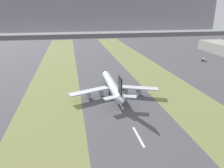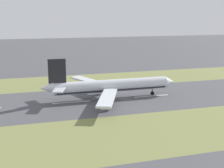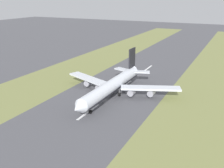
% 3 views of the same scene
% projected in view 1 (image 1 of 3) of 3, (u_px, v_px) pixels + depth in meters
% --- Properties ---
extents(ground_plane, '(800.00, 800.00, 0.00)m').
position_uv_depth(ground_plane, '(113.00, 90.00, 167.26)').
color(ground_plane, '#4C4C51').
extents(grass_median_west, '(40.00, 600.00, 0.01)m').
position_uv_depth(grass_median_west, '(52.00, 94.00, 159.29)').
color(grass_median_west, olive).
rests_on(grass_median_west, ground).
extents(grass_median_east, '(40.00, 600.00, 0.01)m').
position_uv_depth(grass_median_east, '(168.00, 87.00, 175.23)').
color(grass_median_east, olive).
rests_on(grass_median_east, ground).
extents(centreline_dash_near, '(1.20, 18.00, 0.01)m').
position_uv_depth(centreline_dash_near, '(138.00, 137.00, 106.64)').
color(centreline_dash_near, silver).
rests_on(centreline_dash_near, ground).
extents(centreline_dash_mid, '(1.20, 18.00, 0.01)m').
position_uv_depth(centreline_dash_mid, '(120.00, 104.00, 143.78)').
color(centreline_dash_mid, silver).
rests_on(centreline_dash_mid, ground).
extents(centreline_dash_far, '(1.20, 18.00, 0.01)m').
position_uv_depth(centreline_dash_far, '(109.00, 84.00, 180.92)').
color(centreline_dash_far, silver).
rests_on(centreline_dash_far, ground).
extents(airplane_main_jet, '(64.14, 67.02, 20.20)m').
position_uv_depth(airplane_main_jet, '(112.00, 86.00, 158.32)').
color(airplane_main_jet, silver).
rests_on(airplane_main_jet, ground).
extents(service_truck, '(5.88, 5.71, 3.10)m').
position_uv_depth(service_truck, '(203.00, 60.00, 261.25)').
color(service_truck, '#4C4C51').
rests_on(service_truck, ground).
extents(mountain_ridge, '(800.00, 120.00, 96.12)m').
position_uv_depth(mountain_ridge, '(79.00, 13.00, 634.46)').
color(mountain_ridge, gray).
rests_on(mountain_ridge, ground).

